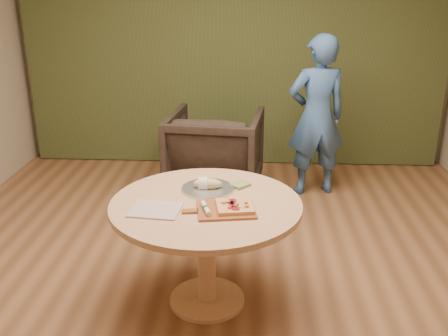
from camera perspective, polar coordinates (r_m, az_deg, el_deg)
room_shell at (r=2.97m, az=-0.72°, el=7.52°), size 5.04×6.04×2.84m
curtain at (r=5.83m, az=1.20°, el=13.93°), size 4.80×0.14×2.78m
pedestal_table at (r=3.25m, az=-2.05°, el=-6.15°), size 1.23×1.23×0.75m
pizza_paddle at (r=3.06m, az=0.02°, el=-4.80°), size 0.47×0.33×0.01m
flatbread_pizza at (r=3.07m, az=1.22°, el=-4.38°), size 0.25×0.25×0.04m
cutlery_roll at (r=3.03m, az=-2.10°, el=-4.61°), size 0.08×0.20×0.03m
newspaper at (r=3.10m, az=-7.82°, el=-4.75°), size 0.32×0.28×0.01m
serving_tray at (r=3.37m, az=-1.87°, el=-2.38°), size 0.36×0.36×0.02m
bread_roll at (r=3.36m, az=-2.02°, el=-1.81°), size 0.19×0.09×0.09m
green_packet at (r=3.42m, az=1.85°, el=-1.94°), size 0.16×0.16×0.02m
armchair at (r=5.12m, az=-1.00°, el=2.32°), size 1.00×0.95×0.94m
person_standing at (r=5.07m, az=10.53°, el=5.80°), size 0.66×0.51×1.62m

